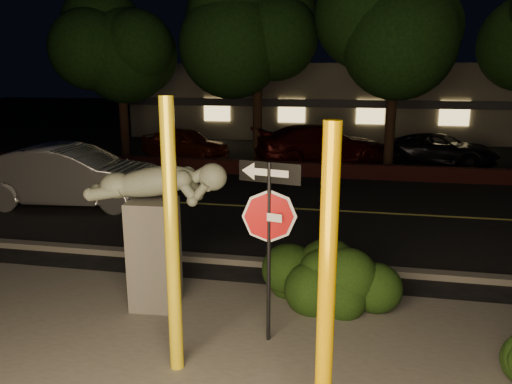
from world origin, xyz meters
TOP-DOWN VIEW (x-y plane):
  - ground at (0.00, 10.00)m, footprint 90.00×90.00m
  - road at (0.00, 7.00)m, footprint 80.00×8.00m
  - lane_marking at (0.00, 7.00)m, footprint 80.00×0.12m
  - curb at (0.00, 2.90)m, footprint 80.00×0.25m
  - brick_wall at (0.00, 11.30)m, footprint 40.00×0.35m
  - parking_lot at (0.00, 17.00)m, footprint 40.00×12.00m
  - building at (0.00, 24.99)m, footprint 22.00×10.20m
  - tree_far_a at (-8.00, 13.00)m, footprint 4.60×4.60m
  - tree_far_b at (-2.50, 13.20)m, footprint 5.20×5.20m
  - tree_far_c at (2.50, 12.80)m, footprint 4.80×4.80m
  - yellow_pole_left at (-0.87, -0.67)m, footprint 0.17×0.17m
  - yellow_pole_right at (1.02, -1.76)m, footprint 0.16×0.16m
  - signpost at (0.16, 0.20)m, footprint 0.84×0.22m
  - sculpture at (-1.73, 0.91)m, footprint 2.20×0.72m
  - hedge_center at (0.49, 1.72)m, footprint 2.15×1.31m
  - hedge_right at (1.21, 1.50)m, footprint 2.04×1.28m
  - silver_sedan at (-6.36, 6.20)m, footprint 5.24×2.31m
  - parked_car_red at (-5.80, 14.03)m, footprint 4.14×2.65m
  - parked_car_darkred at (-0.05, 13.85)m, footprint 5.76×4.34m
  - parked_car_dark at (4.63, 14.73)m, footprint 4.73×3.28m

SIDE VIEW (x-z plane):
  - ground at x=0.00m, z-range 0.00..0.00m
  - road at x=0.00m, z-range 0.00..0.01m
  - parking_lot at x=0.00m, z-range 0.00..0.01m
  - lane_marking at x=0.00m, z-range 0.02..0.02m
  - curb at x=0.00m, z-range 0.00..0.12m
  - brick_wall at x=0.00m, z-range 0.00..0.50m
  - hedge_center at x=0.49m, z-range 0.00..1.05m
  - parked_car_dark at x=4.63m, z-range 0.00..1.20m
  - hedge_right at x=1.21m, z-range 0.00..1.25m
  - parked_car_red at x=-5.80m, z-range 0.00..1.31m
  - parked_car_darkred at x=-0.05m, z-range 0.00..1.55m
  - silver_sedan at x=-6.36m, z-range 0.00..1.68m
  - sculpture at x=-1.73m, z-range 0.27..2.62m
  - yellow_pole_right at x=1.02m, z-range 0.00..3.28m
  - yellow_pole_left at x=-0.87m, z-range 0.00..3.41m
  - signpost at x=0.16m, z-range 0.54..3.07m
  - building at x=0.00m, z-range 0.00..4.00m
  - tree_far_a at x=-8.00m, z-range 1.63..9.06m
  - tree_far_c at x=2.50m, z-range 1.74..9.58m
  - tree_far_b at x=-2.50m, z-range 1.85..10.26m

